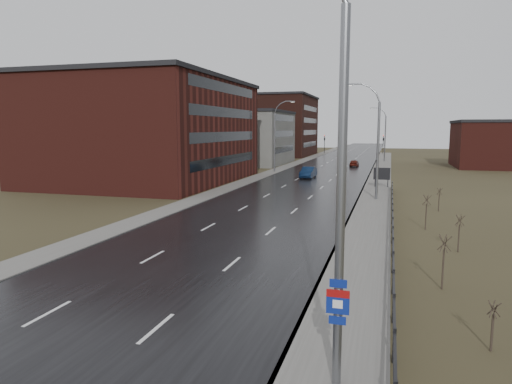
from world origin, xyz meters
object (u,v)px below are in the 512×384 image
Objects in this scene: streetlight_main at (329,167)px; billboard at (382,174)px; car_near at (308,173)px; car_far at (354,163)px.

streetlight_main is 4.92× the size of billboard.
car_near is (-10.16, 8.38, -0.87)m from billboard.
car_far is at bearing 93.72° from streetlight_main.
streetlight_main reaches higher than car_far.
streetlight_main is 43.91m from billboard.
car_near is at bearing 100.38° from streetlight_main.
streetlight_main is 3.24× the size of car_far.
car_far is (4.72, 21.87, -0.15)m from car_near.
car_near is at bearing 79.20° from car_far.
car_near is 1.28× the size of car_far.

